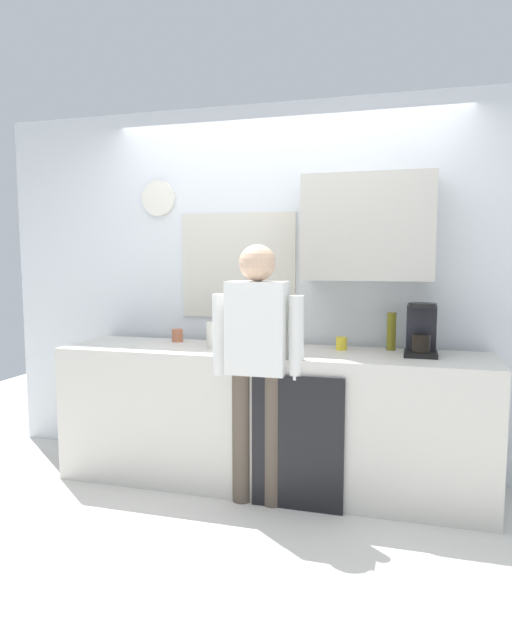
% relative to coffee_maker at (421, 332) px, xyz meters
% --- Properties ---
extents(ground_plane, '(8.00, 8.00, 0.00)m').
position_rel_coffee_maker_xyz_m(ground_plane, '(-0.96, -0.36, -1.06)').
color(ground_plane, silver).
extents(kitchen_counter, '(2.83, 0.64, 0.91)m').
position_rel_coffee_maker_xyz_m(kitchen_counter, '(-0.96, -0.06, -0.60)').
color(kitchen_counter, beige).
rests_on(kitchen_counter, ground_plane).
extents(dishwasher_panel, '(0.56, 0.02, 0.82)m').
position_rel_coffee_maker_xyz_m(dishwasher_panel, '(-0.70, -0.39, -0.65)').
color(dishwasher_panel, black).
rests_on(dishwasher_panel, ground_plane).
extents(back_wall_assembly, '(4.43, 0.42, 2.60)m').
position_rel_coffee_maker_xyz_m(back_wall_assembly, '(-0.88, 0.34, 0.30)').
color(back_wall_assembly, silver).
rests_on(back_wall_assembly, ground_plane).
extents(coffee_maker, '(0.20, 0.20, 0.33)m').
position_rel_coffee_maker_xyz_m(coffee_maker, '(0.00, 0.00, 0.00)').
color(coffee_maker, black).
rests_on(coffee_maker, kitchen_counter).
extents(bottle_olive_oil, '(0.06, 0.06, 0.25)m').
position_rel_coffee_maker_xyz_m(bottle_olive_oil, '(-0.19, 0.17, -0.02)').
color(bottle_olive_oil, olive).
rests_on(bottle_olive_oil, kitchen_counter).
extents(bottle_dark_sauce, '(0.06, 0.06, 0.18)m').
position_rel_coffee_maker_xyz_m(bottle_dark_sauce, '(-1.03, -0.30, -0.06)').
color(bottle_dark_sauce, black).
rests_on(bottle_dark_sauce, kitchen_counter).
extents(bottle_red_vinegar, '(0.06, 0.06, 0.22)m').
position_rel_coffee_maker_xyz_m(bottle_red_vinegar, '(-1.19, 0.12, -0.04)').
color(bottle_red_vinegar, maroon).
rests_on(bottle_red_vinegar, kitchen_counter).
extents(cup_yellow_cup, '(0.07, 0.07, 0.08)m').
position_rel_coffee_maker_xyz_m(cup_yellow_cup, '(-0.50, 0.08, -0.10)').
color(cup_yellow_cup, yellow).
rests_on(cup_yellow_cup, kitchen_counter).
extents(cup_terracotta_mug, '(0.08, 0.08, 0.09)m').
position_rel_coffee_maker_xyz_m(cup_terracotta_mug, '(-1.70, 0.12, -0.10)').
color(cup_terracotta_mug, '#B26647').
rests_on(cup_terracotta_mug, kitchen_counter).
extents(potted_plant, '(0.15, 0.15, 0.23)m').
position_rel_coffee_maker_xyz_m(potted_plant, '(-1.09, -0.05, -0.01)').
color(potted_plant, '#9E5638').
rests_on(potted_plant, kitchen_counter).
extents(storage_canister, '(0.14, 0.14, 0.17)m').
position_rel_coffee_maker_xyz_m(storage_canister, '(-1.33, -0.06, -0.06)').
color(storage_canister, silver).
rests_on(storage_canister, kitchen_counter).
extents(person_at_sink, '(0.57, 0.22, 1.60)m').
position_rel_coffee_maker_xyz_m(person_at_sink, '(-0.96, -0.36, -0.11)').
color(person_at_sink, brown).
rests_on(person_at_sink, ground_plane).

